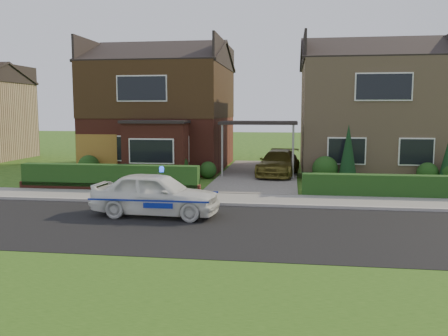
# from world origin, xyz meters

# --- Properties ---
(ground) EXTENTS (120.00, 120.00, 0.00)m
(ground) POSITION_xyz_m (0.00, 0.00, 0.00)
(ground) COLOR #244612
(ground) RESTS_ON ground
(road) EXTENTS (60.00, 6.00, 0.02)m
(road) POSITION_xyz_m (0.00, 0.00, 0.00)
(road) COLOR black
(road) RESTS_ON ground
(kerb) EXTENTS (60.00, 0.16, 0.12)m
(kerb) POSITION_xyz_m (0.00, 3.05, 0.06)
(kerb) COLOR #9E9993
(kerb) RESTS_ON ground
(sidewalk) EXTENTS (60.00, 2.00, 0.10)m
(sidewalk) POSITION_xyz_m (0.00, 4.10, 0.05)
(sidewalk) COLOR slate
(sidewalk) RESTS_ON ground
(grass_verge) EXTENTS (60.00, 4.00, 0.01)m
(grass_verge) POSITION_xyz_m (0.00, -5.00, 0.00)
(grass_verge) COLOR #244612
(grass_verge) RESTS_ON ground
(driveway) EXTENTS (3.80, 12.00, 0.12)m
(driveway) POSITION_xyz_m (0.00, 11.00, 0.06)
(driveway) COLOR #666059
(driveway) RESTS_ON ground
(house_left) EXTENTS (7.50, 9.53, 7.25)m
(house_left) POSITION_xyz_m (-5.78, 13.90, 3.81)
(house_left) COLOR maroon
(house_left) RESTS_ON ground
(house_right) EXTENTS (7.50, 8.06, 7.25)m
(house_right) POSITION_xyz_m (5.80, 13.99, 3.66)
(house_right) COLOR tan
(house_right) RESTS_ON ground
(carport_link) EXTENTS (3.80, 3.00, 2.77)m
(carport_link) POSITION_xyz_m (0.00, 10.95, 2.66)
(carport_link) COLOR black
(carport_link) RESTS_ON ground
(garage_door) EXTENTS (2.20, 0.10, 2.10)m
(garage_door) POSITION_xyz_m (-8.25, 9.96, 1.05)
(garage_door) COLOR brown
(garage_door) RESTS_ON ground
(dwarf_wall) EXTENTS (7.70, 0.25, 0.36)m
(dwarf_wall) POSITION_xyz_m (-5.80, 5.30, 0.18)
(dwarf_wall) COLOR maroon
(dwarf_wall) RESTS_ON ground
(hedge_left) EXTENTS (7.50, 0.55, 0.90)m
(hedge_left) POSITION_xyz_m (-5.80, 5.45, 0.00)
(hedge_left) COLOR #113614
(hedge_left) RESTS_ON ground
(hedge_right) EXTENTS (7.50, 0.55, 0.80)m
(hedge_right) POSITION_xyz_m (5.80, 5.35, 0.00)
(hedge_right) COLOR #113614
(hedge_right) RESTS_ON ground
(shrub_left_far) EXTENTS (1.08, 1.08, 1.08)m
(shrub_left_far) POSITION_xyz_m (-8.50, 9.50, 0.54)
(shrub_left_far) COLOR #113614
(shrub_left_far) RESTS_ON ground
(shrub_left_mid) EXTENTS (1.32, 1.32, 1.32)m
(shrub_left_mid) POSITION_xyz_m (-4.00, 9.30, 0.66)
(shrub_left_mid) COLOR #113614
(shrub_left_mid) RESTS_ON ground
(shrub_left_near) EXTENTS (0.84, 0.84, 0.84)m
(shrub_left_near) POSITION_xyz_m (-2.40, 9.60, 0.42)
(shrub_left_near) COLOR #113614
(shrub_left_near) RESTS_ON ground
(shrub_right_near) EXTENTS (1.20, 1.20, 1.20)m
(shrub_right_near) POSITION_xyz_m (3.20, 9.40, 0.60)
(shrub_right_near) COLOR #113614
(shrub_right_near) RESTS_ON ground
(shrub_right_mid) EXTENTS (0.96, 0.96, 0.96)m
(shrub_right_mid) POSITION_xyz_m (7.80, 9.50, 0.48)
(shrub_right_mid) COLOR #113614
(shrub_right_mid) RESTS_ON ground
(conifer_a) EXTENTS (0.90, 0.90, 2.60)m
(conifer_a) POSITION_xyz_m (4.20, 9.20, 1.30)
(conifer_a) COLOR black
(conifer_a) RESTS_ON ground
(police_car) EXTENTS (3.71, 4.12, 1.54)m
(police_car) POSITION_xyz_m (-2.57, 1.20, 0.69)
(police_car) COLOR silver
(police_car) RESTS_ON ground
(driveway_car) EXTENTS (2.28, 4.41, 1.22)m
(driveway_car) POSITION_xyz_m (1.00, 10.40, 0.73)
(driveway_car) COLOR brown
(driveway_car) RESTS_ON driveway
(potted_plant_a) EXTENTS (0.47, 0.35, 0.84)m
(potted_plant_a) POSITION_xyz_m (-6.05, 7.85, 0.42)
(potted_plant_a) COLOR gray
(potted_plant_a) RESTS_ON ground
(potted_plant_b) EXTENTS (0.53, 0.51, 0.75)m
(potted_plant_b) POSITION_xyz_m (-8.26, 6.30, 0.38)
(potted_plant_b) COLOR gray
(potted_plant_b) RESTS_ON ground
(potted_plant_c) EXTENTS (0.42, 0.42, 0.69)m
(potted_plant_c) POSITION_xyz_m (-4.62, 8.47, 0.35)
(potted_plant_c) COLOR gray
(potted_plant_c) RESTS_ON ground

